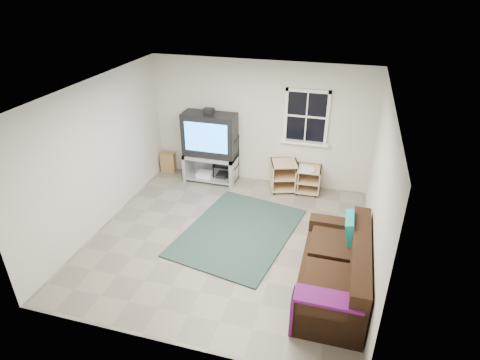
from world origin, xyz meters
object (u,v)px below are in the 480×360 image
(side_table_right, at_px, (308,178))
(tv_unit, at_px, (210,142))
(sofa, at_px, (336,272))
(av_rack, at_px, (226,161))
(side_table_left, at_px, (284,174))

(side_table_right, bearing_deg, tv_unit, -178.41)
(sofa, bearing_deg, av_rack, 131.56)
(av_rack, distance_m, side_table_left, 1.29)
(tv_unit, xyz_separation_m, side_table_left, (1.59, 0.04, -0.56))
(tv_unit, relative_size, av_rack, 1.60)
(av_rack, bearing_deg, sofa, -48.44)
(tv_unit, distance_m, av_rack, 0.56)
(av_rack, distance_m, sofa, 3.84)
(av_rack, bearing_deg, side_table_right, -1.11)
(tv_unit, height_order, sofa, tv_unit)
(tv_unit, height_order, side_table_left, tv_unit)
(side_table_right, relative_size, sofa, 0.28)
(tv_unit, height_order, side_table_right, tv_unit)
(side_table_left, distance_m, sofa, 3.09)
(tv_unit, bearing_deg, av_rack, 16.67)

